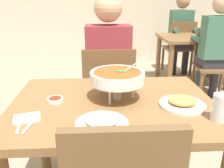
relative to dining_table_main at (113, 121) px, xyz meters
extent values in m
cube|color=brown|center=(0.00, 0.00, 0.10)|extent=(1.12, 0.83, 0.04)
cylinder|color=brown|center=(-0.50, 0.35, -0.27)|extent=(0.07, 0.07, 0.69)
cylinder|color=brown|center=(0.50, 0.35, -0.27)|extent=(0.07, 0.07, 0.69)
cube|color=brown|center=(0.00, 0.79, -0.18)|extent=(0.44, 0.44, 0.03)
cube|color=brown|center=(0.00, 0.59, 0.06)|extent=(0.42, 0.04, 0.45)
cylinder|color=brown|center=(0.19, 0.98, -0.41)|extent=(0.04, 0.04, 0.42)
cylinder|color=brown|center=(-0.19, 0.98, -0.41)|extent=(0.04, 0.04, 0.42)
cylinder|color=brown|center=(0.19, 0.60, -0.41)|extent=(0.04, 0.04, 0.42)
cylinder|color=brown|center=(-0.19, 0.60, -0.41)|extent=(0.04, 0.04, 0.42)
cylinder|color=#2D2D38|center=(0.10, 0.81, -0.39)|extent=(0.10, 0.10, 0.45)
cylinder|color=#2D2D38|center=(-0.10, 0.81, -0.39)|extent=(0.10, 0.10, 0.45)
cube|color=#2D2D38|center=(0.00, 0.77, -0.11)|extent=(0.32, 0.32, 0.12)
cube|color=maroon|center=(0.00, 0.69, 0.20)|extent=(0.36, 0.20, 0.50)
sphere|color=tan|center=(0.00, 0.69, 0.58)|extent=(0.22, 0.22, 0.22)
cylinder|color=maroon|center=(0.16, 0.89, 0.15)|extent=(0.08, 0.28, 0.08)
cylinder|color=maroon|center=(-0.16, 0.89, 0.15)|extent=(0.08, 0.28, 0.08)
cylinder|color=silver|center=(0.11, 0.04, 0.17)|extent=(0.01, 0.01, 0.10)
cylinder|color=silver|center=(-0.02, 0.12, 0.17)|extent=(0.01, 0.01, 0.10)
cylinder|color=silver|center=(-0.02, -0.04, 0.17)|extent=(0.01, 0.01, 0.10)
torus|color=silver|center=(0.02, 0.04, 0.22)|extent=(0.21, 0.21, 0.01)
cylinder|color=#B2B2B7|center=(0.02, 0.04, 0.14)|extent=(0.05, 0.05, 0.04)
cone|color=orange|center=(0.02, 0.04, 0.17)|extent=(0.02, 0.02, 0.04)
cylinder|color=white|center=(0.02, 0.04, 0.25)|extent=(0.30, 0.30, 0.06)
cylinder|color=#994C1E|center=(0.02, 0.04, 0.27)|extent=(0.26, 0.26, 0.01)
ellipsoid|color=#388433|center=(0.04, 0.04, 0.28)|extent=(0.05, 0.03, 0.01)
cylinder|color=silver|center=(0.11, 0.06, 0.31)|extent=(0.18, 0.01, 0.13)
cylinder|color=white|center=(-0.07, -0.25, 0.13)|extent=(0.24, 0.24, 0.01)
ellipsoid|color=white|center=(-0.07, -0.25, 0.15)|extent=(0.15, 0.13, 0.04)
cylinder|color=white|center=(0.36, -0.07, 0.13)|extent=(0.24, 0.24, 0.01)
ellipsoid|color=tan|center=(0.36, -0.07, 0.15)|extent=(0.15, 0.13, 0.04)
cylinder|color=white|center=(-0.32, 0.02, 0.13)|extent=(0.09, 0.09, 0.02)
cylinder|color=maroon|center=(-0.32, 0.02, 0.14)|extent=(0.07, 0.07, 0.01)
cube|color=white|center=(-0.42, -0.18, 0.13)|extent=(0.14, 0.11, 0.02)
cube|color=silver|center=(-0.44, -0.23, 0.12)|extent=(0.04, 0.17, 0.01)
cube|color=silver|center=(-0.39, -0.23, 0.12)|extent=(0.04, 0.17, 0.01)
cylinder|color=silver|center=(0.48, -0.23, 0.18)|extent=(0.07, 0.07, 0.13)
cylinder|color=orange|center=(0.48, -0.23, 0.16)|extent=(0.06, 0.06, 0.08)
cube|color=brown|center=(1.33, 2.21, 0.10)|extent=(1.00, 0.80, 0.04)
cylinder|color=brown|center=(0.89, 1.87, -0.27)|extent=(0.07, 0.07, 0.69)
cylinder|color=brown|center=(0.89, 2.55, -0.27)|extent=(0.07, 0.07, 0.69)
cylinder|color=brown|center=(1.77, 2.55, -0.27)|extent=(0.07, 0.07, 0.69)
cube|color=brown|center=(1.28, 2.82, -0.18)|extent=(0.45, 0.45, 0.03)
cube|color=brown|center=(1.29, 2.62, 0.06)|extent=(0.42, 0.05, 0.45)
cylinder|color=brown|center=(1.47, 3.02, -0.41)|extent=(0.04, 0.04, 0.42)
cylinder|color=brown|center=(1.09, 3.01, -0.41)|extent=(0.04, 0.04, 0.42)
cylinder|color=brown|center=(1.48, 2.64, -0.41)|extent=(0.04, 0.04, 0.42)
cylinder|color=brown|center=(1.10, 2.63, -0.41)|extent=(0.04, 0.04, 0.42)
cube|color=brown|center=(1.37, 1.62, -0.18)|extent=(0.49, 0.49, 0.03)
cube|color=brown|center=(1.39, 1.82, 0.06)|extent=(0.42, 0.09, 0.45)
cylinder|color=brown|center=(1.16, 1.46, -0.41)|extent=(0.04, 0.04, 0.42)
cylinder|color=brown|center=(1.20, 1.83, -0.41)|extent=(0.04, 0.04, 0.42)
cylinder|color=brown|center=(1.58, 1.78, -0.41)|extent=(0.04, 0.04, 0.42)
cylinder|color=brown|center=(1.72, 2.36, -0.41)|extent=(0.04, 0.04, 0.42)
cylinder|color=#2D2D38|center=(1.21, 2.72, -0.39)|extent=(0.10, 0.10, 0.45)
cylinder|color=#2D2D38|center=(1.41, 2.72, -0.39)|extent=(0.10, 0.10, 0.45)
cube|color=#2D2D38|center=(1.31, 2.76, -0.11)|extent=(0.32, 0.32, 0.12)
cube|color=#3D6B56|center=(1.31, 2.84, 0.20)|extent=(0.36, 0.20, 0.50)
sphere|color=#A57756|center=(1.31, 2.84, 0.58)|extent=(0.22, 0.22, 0.22)
cylinder|color=#3D6B56|center=(1.15, 2.64, 0.15)|extent=(0.08, 0.28, 0.08)
cylinder|color=#3D6B56|center=(1.47, 2.64, 0.15)|extent=(0.08, 0.28, 0.08)
cylinder|color=#2D2D38|center=(1.44, 1.70, -0.39)|extent=(0.10, 0.10, 0.45)
cylinder|color=#2D2D38|center=(1.24, 1.70, -0.39)|extent=(0.10, 0.10, 0.45)
cube|color=#2D2D38|center=(1.34, 1.66, -0.11)|extent=(0.32, 0.32, 0.12)
cube|color=#3D6B56|center=(1.34, 1.58, 0.20)|extent=(0.36, 0.20, 0.50)
sphere|color=tan|center=(1.34, 1.58, 0.58)|extent=(0.22, 0.22, 0.22)
cylinder|color=#3D6B56|center=(1.50, 1.78, 0.15)|extent=(0.08, 0.28, 0.08)
cylinder|color=#3D6B56|center=(1.18, 1.78, 0.15)|extent=(0.08, 0.28, 0.08)
camera|label=1|loc=(-0.07, -1.20, 0.67)|focal=38.34mm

